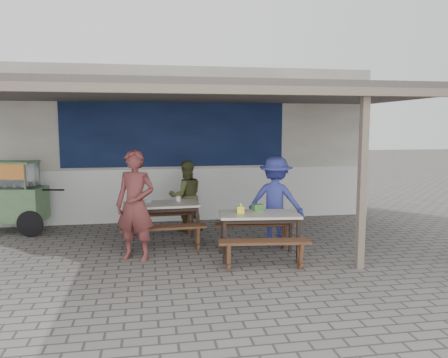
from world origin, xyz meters
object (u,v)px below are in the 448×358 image
object	(u,v)px
bench_right_street	(264,248)
patron_right_table	(275,201)
bench_right_wall	(254,230)
condiment_bowl	(147,201)
vendor_cart	(11,194)
donation_box	(258,208)
table_left	(161,207)
bench_left_wall	(159,219)
bench_left_street	(164,233)
patron_street_side	(135,205)
tissue_box	(241,210)
condiment_jar	(178,199)
patron_wall_side	(186,196)
table_right	(259,218)

from	to	relation	value
bench_right_street	patron_right_table	distance (m)	1.56
bench_right_wall	condiment_bowl	size ratio (longest dim) A/B	8.37
vendor_cart	donation_box	world-z (taller)	vendor_cart
table_left	condiment_bowl	size ratio (longest dim) A/B	8.26
bench_left_wall	vendor_cart	world-z (taller)	vendor_cart
table_left	vendor_cart	world-z (taller)	vendor_cart
bench_left_street	patron_street_side	size ratio (longest dim) A/B	0.82
bench_right_wall	donation_box	xyz separation A→B (m)	(-0.04, -0.39, 0.47)
table_left	tissue_box	size ratio (longest dim) A/B	12.35
vendor_cart	patron_right_table	size ratio (longest dim) A/B	1.17
bench_right_street	bench_right_wall	distance (m)	1.17
bench_right_wall	vendor_cart	world-z (taller)	vendor_cart
condiment_bowl	tissue_box	bearing A→B (deg)	-40.16
bench_right_street	condiment_jar	size ratio (longest dim) A/B	14.85
bench_right_street	condiment_jar	xyz separation A→B (m)	(-1.15, 1.96, 0.46)
bench_left_wall	bench_right_street	xyz separation A→B (m)	(1.51, -2.38, -0.00)
bench_right_wall	donation_box	size ratio (longest dim) A/B	8.45
patron_right_table	condiment_jar	xyz separation A→B (m)	(-1.73, 0.59, -0.01)
bench_right_street	patron_right_table	xyz separation A→B (m)	(0.57, 1.37, 0.47)
patron_wall_side	condiment_jar	world-z (taller)	patron_wall_side
condiment_jar	patron_street_side	bearing A→B (deg)	-124.26
bench_right_street	patron_street_side	xyz separation A→B (m)	(-1.92, 0.83, 0.56)
patron_right_table	donation_box	xyz separation A→B (m)	(-0.48, -0.59, -0.00)
bench_left_wall	tissue_box	world-z (taller)	tissue_box
table_right	patron_right_table	world-z (taller)	patron_right_table
bench_left_wall	patron_wall_side	xyz separation A→B (m)	(0.56, 0.29, 0.39)
bench_left_street	condiment_bowl	distance (m)	0.89
condiment_jar	donation_box	bearing A→B (deg)	-43.47
patron_wall_side	vendor_cart	bearing A→B (deg)	-16.40
bench_right_street	tissue_box	world-z (taller)	tissue_box
table_right	patron_right_table	size ratio (longest dim) A/B	0.84
bench_left_wall	bench_right_wall	size ratio (longest dim) A/B	1.04
patron_right_table	bench_left_wall	bearing A→B (deg)	2.21
bench_left_wall	condiment_bowl	xyz separation A→B (m)	(-0.22, -0.46, 0.43)
donation_box	bench_right_wall	bearing A→B (deg)	84.52
tissue_box	patron_right_table	bearing A→B (deg)	42.02
table_right	bench_left_street	bearing A→B (deg)	164.32
bench_right_street	donation_box	size ratio (longest dim) A/B	8.45
bench_left_street	table_right	bearing A→B (deg)	-24.28
bench_right_street	bench_left_wall	bearing A→B (deg)	128.75
table_left	table_right	world-z (taller)	same
bench_right_street	condiment_jar	bearing A→B (deg)	126.82
patron_wall_side	patron_right_table	world-z (taller)	patron_right_table
bench_right_street	donation_box	distance (m)	0.92
table_left	bench_left_street	distance (m)	0.68
patron_right_table	condiment_bowl	distance (m)	2.37
bench_left_street	vendor_cart	distance (m)	3.58
table_left	condiment_bowl	xyz separation A→B (m)	(-0.25, 0.13, 0.10)
bench_right_wall	patron_right_table	size ratio (longest dim) A/B	0.87
donation_box	tissue_box	bearing A→B (deg)	-158.11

